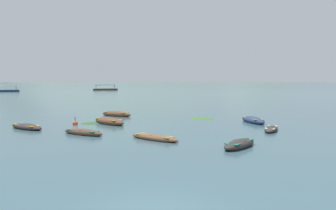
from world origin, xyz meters
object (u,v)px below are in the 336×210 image
at_px(rowboat_2, 271,129).
at_px(rowboat_5, 239,144).
at_px(ferry_0, 105,89).
at_px(ferry_1, 6,91).
at_px(rowboat_0, 253,120).
at_px(mooring_buoy, 75,124).
at_px(rowboat_1, 109,121).
at_px(rowboat_3, 154,138).
at_px(rowboat_7, 27,127).
at_px(rowboat_6, 116,114).
at_px(rowboat_4, 83,132).

xyz_separation_m(rowboat_2, rowboat_5, (-4.79, -5.90, 0.04)).
relative_size(ferry_0, ferry_1, 1.12).
height_order(rowboat_0, rowboat_5, rowboat_0).
height_order(rowboat_2, ferry_0, ferry_0).
xyz_separation_m(rowboat_2, mooring_buoy, (-16.55, 5.72, -0.04)).
bearing_deg(rowboat_0, rowboat_1, 177.36).
distance_m(rowboat_3, mooring_buoy, 10.86).
relative_size(rowboat_3, ferry_0, 0.34).
bearing_deg(mooring_buoy, ferry_0, 92.72).
bearing_deg(ferry_1, mooring_buoy, -66.76).
bearing_deg(rowboat_2, rowboat_7, 170.00).
xyz_separation_m(rowboat_2, ferry_0, (-21.72, 114.70, 0.30)).
distance_m(rowboat_5, ferry_0, 121.78).
xyz_separation_m(rowboat_6, rowboat_7, (-7.21, -9.03, -0.05)).
distance_m(rowboat_3, rowboat_4, 5.92).
bearing_deg(ferry_1, rowboat_4, -67.22).
xyz_separation_m(rowboat_0, mooring_buoy, (-17.11, 0.48, -0.12)).
xyz_separation_m(rowboat_2, ferry_1, (-56.90, 99.68, 0.30)).
xyz_separation_m(rowboat_6, mooring_buoy, (-3.53, -6.87, -0.12)).
distance_m(rowboat_5, rowboat_7, 18.11).
bearing_deg(rowboat_4, rowboat_3, -28.02).
distance_m(rowboat_0, rowboat_7, 20.86).
bearing_deg(ferry_0, rowboat_7, -89.23).
relative_size(rowboat_3, rowboat_5, 1.11).
height_order(rowboat_3, rowboat_5, rowboat_5).
height_order(rowboat_2, ferry_1, ferry_1).
bearing_deg(ferry_0, ferry_1, -156.88).
relative_size(rowboat_0, mooring_buoy, 4.81).
bearing_deg(ferry_0, rowboat_0, -78.49).
height_order(rowboat_4, mooring_buoy, mooring_buoy).
relative_size(rowboat_0, rowboat_3, 1.18).
distance_m(ferry_0, ferry_1, 38.25).
xyz_separation_m(rowboat_1, rowboat_7, (-6.79, -2.32, -0.06)).
bearing_deg(rowboat_6, rowboat_1, -93.58).
xyz_separation_m(rowboat_1, rowboat_2, (13.44, -5.89, -0.09)).
height_order(ferry_1, mooring_buoy, ferry_1).
relative_size(rowboat_1, rowboat_4, 1.19).
distance_m(rowboat_3, rowboat_7, 12.21).
bearing_deg(mooring_buoy, rowboat_7, -149.64).
distance_m(rowboat_1, rowboat_3, 9.40).
xyz_separation_m(rowboat_5, ferry_0, (-16.93, 120.60, 0.26)).
xyz_separation_m(rowboat_3, rowboat_7, (-10.43, 6.35, 0.02)).
bearing_deg(rowboat_5, rowboat_0, 64.34).
bearing_deg(rowboat_2, rowboat_3, -164.15).
relative_size(rowboat_2, mooring_buoy, 3.77).
bearing_deg(rowboat_0, ferry_0, 101.51).
bearing_deg(rowboat_1, rowboat_6, 86.42).
distance_m(rowboat_6, ferry_0, 102.47).
bearing_deg(ferry_1, rowboat_7, -69.12).
height_order(rowboat_1, ferry_1, ferry_1).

